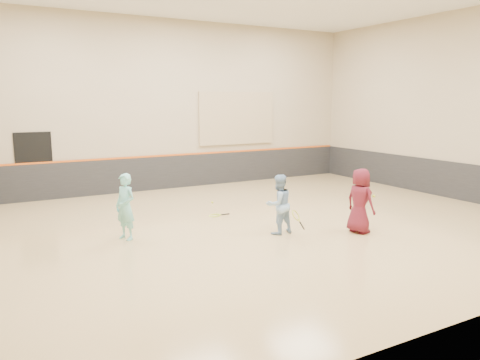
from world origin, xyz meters
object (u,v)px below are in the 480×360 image
girl (125,207)px  instructor (279,204)px  spare_racket (214,214)px  young_man (360,201)px

girl → instructor: bearing=42.8°
girl → spare_racket: size_ratio=2.19×
spare_racket → young_man: bearing=-53.3°
girl → instructor: girl is taller
instructor → young_man: size_ratio=0.92×
young_man → girl: bearing=58.7°
girl → instructor: 3.59m
instructor → young_man: young_man is taller
young_man → spare_racket: size_ratio=2.24×
instructor → spare_racket: bearing=-80.1°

